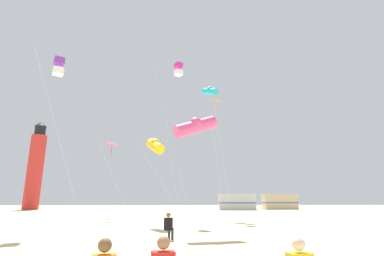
{
  "coord_description": "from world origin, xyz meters",
  "views": [
    {
      "loc": [
        -0.49,
        -7.46,
        1.68
      ],
      "look_at": [
        0.56,
        12.18,
        6.61
      ],
      "focal_mm": 27.06,
      "sensor_mm": 36.0,
      "label": 1
    }
  ],
  "objects": [
    {
      "name": "kite_tube_rainbow",
      "position": [
        0.53,
        7.78,
        5.62
      ],
      "size": [
        2.94,
        2.47,
        6.32
      ],
      "color": "silver",
      "rests_on": "ground"
    },
    {
      "name": "kite_box_magenta",
      "position": [
        -0.43,
        16.1,
        12.91
      ],
      "size": [
        3.34,
        2.63,
        13.52
      ],
      "color": "silver",
      "rests_on": "ground"
    },
    {
      "name": "kite_diamond_scarlet",
      "position": [
        -6.56,
        19.52,
        6.57
      ],
      "size": [
        2.96,
        2.82,
        7.03
      ],
      "color": "silver",
      "rests_on": "ground"
    },
    {
      "name": "kite_box_violet",
      "position": [
        -8.08,
        9.89,
        9.96
      ],
      "size": [
        2.97,
        2.97,
        10.55
      ],
      "color": "silver",
      "rests_on": "ground"
    },
    {
      "name": "kite_flyer_standing",
      "position": [
        -0.79,
        5.95,
        0.61
      ],
      "size": [
        0.45,
        0.56,
        1.16
      ],
      "rotation": [
        0.0,
        0.0,
        2.82
      ],
      "color": "black",
      "rests_on": "ground"
    },
    {
      "name": "kite_tube_cyan",
      "position": [
        2.98,
        21.28,
        12.98
      ],
      "size": [
        1.95,
        2.56,
        13.69
      ],
      "color": "silver",
      "rests_on": "ground"
    },
    {
      "name": "kite_tube_gold",
      "position": [
        -2.01,
        12.63,
        5.42
      ],
      "size": [
        3.31,
        3.57,
        6.12
      ],
      "color": "silver",
      "rests_on": "ground"
    },
    {
      "name": "kite_diamond_orange",
      "position": [
        3.23,
        17.71,
        10.19
      ],
      "size": [
        1.6,
        1.6,
        10.88
      ],
      "color": "silver",
      "rests_on": "ground"
    },
    {
      "name": "rv_van_silver",
      "position": [
        10.35,
        45.15,
        1.39
      ],
      "size": [
        6.57,
        2.71,
        2.8
      ],
      "rotation": [
        0.0,
        0.0,
        -0.06
      ],
      "color": "#B7BABF",
      "rests_on": "ground"
    },
    {
      "name": "rv_van_tan",
      "position": [
        19.24,
        48.44,
        1.39
      ],
      "size": [
        6.56,
        2.7,
        2.8
      ],
      "rotation": [
        0.0,
        0.0,
        0.06
      ],
      "color": "#C6B28C",
      "rests_on": "ground"
    },
    {
      "name": "lighthouse_distant",
      "position": [
        -27.33,
        49.2,
        7.84
      ],
      "size": [
        2.8,
        2.8,
        16.8
      ],
      "color": "red",
      "rests_on": "ground"
    }
  ]
}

